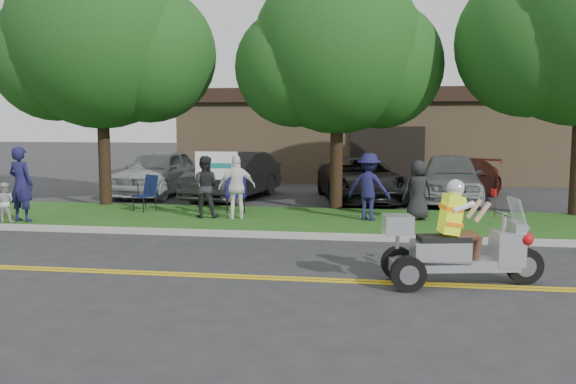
# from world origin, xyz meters

# --- Properties ---
(ground) EXTENTS (120.00, 120.00, 0.00)m
(ground) POSITION_xyz_m (0.00, 0.00, 0.00)
(ground) COLOR #28282B
(ground) RESTS_ON ground
(centerline_near) EXTENTS (60.00, 0.10, 0.01)m
(centerline_near) POSITION_xyz_m (0.00, -0.58, 0.01)
(centerline_near) COLOR gold
(centerline_near) RESTS_ON ground
(centerline_far) EXTENTS (60.00, 0.10, 0.01)m
(centerline_far) POSITION_xyz_m (0.00, -0.42, 0.01)
(centerline_far) COLOR gold
(centerline_far) RESTS_ON ground
(curb) EXTENTS (60.00, 0.25, 0.12)m
(curb) POSITION_xyz_m (0.00, 3.05, 0.06)
(curb) COLOR #A8A89E
(curb) RESTS_ON ground
(grass_verge) EXTENTS (60.00, 4.00, 0.10)m
(grass_verge) POSITION_xyz_m (0.00, 5.20, 0.06)
(grass_verge) COLOR #194F15
(grass_verge) RESTS_ON ground
(commercial_building) EXTENTS (18.00, 8.20, 4.00)m
(commercial_building) POSITION_xyz_m (2.00, 18.98, 2.01)
(commercial_building) COLOR #9E7F5B
(commercial_building) RESTS_ON ground
(tree_left) EXTENTS (6.62, 5.40, 7.78)m
(tree_left) POSITION_xyz_m (-6.44, 7.03, 4.85)
(tree_left) COLOR #332114
(tree_left) RESTS_ON ground
(tree_mid) EXTENTS (5.88, 4.80, 7.05)m
(tree_mid) POSITION_xyz_m (0.55, 7.23, 4.43)
(tree_mid) COLOR #332114
(tree_mid) RESTS_ON ground
(business_sign) EXTENTS (1.25, 0.06, 1.75)m
(business_sign) POSITION_xyz_m (-2.90, 6.60, 1.26)
(business_sign) COLOR silver
(business_sign) RESTS_ON ground
(trike_scooter) EXTENTS (2.61, 1.09, 1.71)m
(trike_scooter) POSITION_xyz_m (3.00, -0.45, 0.60)
(trike_scooter) COLOR black
(trike_scooter) RESTS_ON ground
(lawn_chair_a) EXTENTS (0.74, 0.75, 1.01)m
(lawn_chair_a) POSITION_xyz_m (-4.70, 5.87, 0.67)
(lawn_chair_a) COLOR black
(lawn_chair_a) RESTS_ON grass_verge
(lawn_chair_b) EXTENTS (0.66, 0.68, 1.05)m
(lawn_chair_b) POSITION_xyz_m (-2.22, 6.15, 0.69)
(lawn_chair_b) COLOR black
(lawn_chair_b) RESTS_ON grass_verge
(spectator_adult_left) EXTENTS (0.76, 0.57, 1.89)m
(spectator_adult_left) POSITION_xyz_m (-7.14, 3.64, 1.05)
(spectator_adult_left) COLOR #171741
(spectator_adult_left) RESTS_ON grass_verge
(spectator_adult_mid) EXTENTS (0.83, 0.68, 1.62)m
(spectator_adult_mid) POSITION_xyz_m (-2.79, 4.98, 0.91)
(spectator_adult_mid) COLOR black
(spectator_adult_mid) RESTS_ON grass_verge
(spectator_adult_right) EXTENTS (1.05, 0.78, 1.65)m
(spectator_adult_right) POSITION_xyz_m (-1.90, 4.93, 0.93)
(spectator_adult_right) COLOR white
(spectator_adult_right) RESTS_ON grass_verge
(spectator_chair_a) EXTENTS (1.25, 0.94, 1.72)m
(spectator_chair_a) POSITION_xyz_m (1.48, 5.22, 0.96)
(spectator_chair_a) COLOR #191844
(spectator_chair_a) RESTS_ON grass_verge
(spectator_chair_b) EXTENTS (0.84, 0.64, 1.54)m
(spectator_chair_b) POSITION_xyz_m (2.71, 5.43, 0.87)
(spectator_chair_b) COLOR black
(spectator_chair_b) RESTS_ON grass_verge
(child_right) EXTENTS (0.57, 0.49, 1.01)m
(child_right) POSITION_xyz_m (-7.46, 3.40, 0.61)
(child_right) COLOR beige
(child_right) RESTS_ON grass_verge
(parked_car_far_left) EXTENTS (2.29, 4.92, 1.63)m
(parked_car_far_left) POSITION_xyz_m (-6.04, 10.21, 0.82)
(parked_car_far_left) COLOR #ADAFB4
(parked_car_far_left) RESTS_ON ground
(parked_car_left) EXTENTS (2.52, 5.04, 1.59)m
(parked_car_left) POSITION_xyz_m (-3.13, 9.52, 0.79)
(parked_car_left) COLOR #313133
(parked_car_left) RESTS_ON ground
(parked_car_mid) EXTENTS (3.41, 5.59, 1.45)m
(parked_car_mid) POSITION_xyz_m (1.11, 9.71, 0.72)
(parked_car_mid) COLOR black
(parked_car_mid) RESTS_ON ground
(parked_car_right) EXTENTS (3.47, 4.85, 1.31)m
(parked_car_right) POSITION_xyz_m (4.50, 10.73, 0.65)
(parked_car_right) COLOR #531B13
(parked_car_right) RESTS_ON ground
(parked_car_far_right) EXTENTS (2.20, 4.82, 1.60)m
(parked_car_far_right) POSITION_xyz_m (4.00, 9.94, 0.80)
(parked_car_far_right) COLOR #9EA1A5
(parked_car_far_right) RESTS_ON ground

